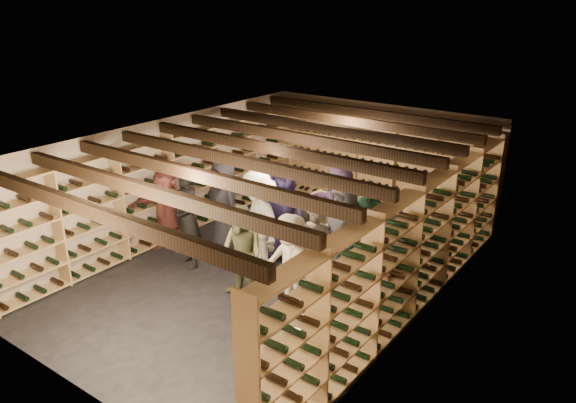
% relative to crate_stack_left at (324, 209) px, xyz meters
% --- Properties ---
extents(ground, '(8.00, 8.00, 0.00)m').
position_rel_crate_stack_left_xyz_m(ground, '(0.44, -2.35, -0.34)').
color(ground, black).
rests_on(ground, ground).
extents(walls, '(5.52, 8.02, 2.40)m').
position_rel_crate_stack_left_xyz_m(walls, '(0.44, -2.35, 0.86)').
color(walls, tan).
rests_on(walls, ground).
extents(ceiling, '(5.50, 8.00, 0.01)m').
position_rel_crate_stack_left_xyz_m(ceiling, '(0.44, -2.35, 2.06)').
color(ceiling, beige).
rests_on(ceiling, walls).
extents(ceiling_joists, '(5.40, 7.12, 0.18)m').
position_rel_crate_stack_left_xyz_m(ceiling_joists, '(0.44, -2.35, 1.92)').
color(ceiling_joists, black).
rests_on(ceiling_joists, ground).
extents(wine_rack_left, '(0.32, 7.50, 2.15)m').
position_rel_crate_stack_left_xyz_m(wine_rack_left, '(-2.13, -2.35, 0.74)').
color(wine_rack_left, tan).
rests_on(wine_rack_left, ground).
extents(wine_rack_right, '(0.32, 7.50, 2.15)m').
position_rel_crate_stack_left_xyz_m(wine_rack_right, '(3.01, -2.35, 0.74)').
color(wine_rack_right, tan).
rests_on(wine_rack_right, ground).
extents(wine_rack_back, '(4.70, 0.30, 2.15)m').
position_rel_crate_stack_left_xyz_m(wine_rack_back, '(0.44, 1.48, 0.73)').
color(wine_rack_back, tan).
rests_on(wine_rack_back, ground).
extents(crate_stack_left, '(0.54, 0.40, 0.68)m').
position_rel_crate_stack_left_xyz_m(crate_stack_left, '(0.00, 0.00, 0.00)').
color(crate_stack_left, tan).
rests_on(crate_stack_left, ground).
extents(crate_stack_right, '(0.56, 0.42, 0.51)m').
position_rel_crate_stack_left_xyz_m(crate_stack_right, '(0.94, -1.05, -0.08)').
color(crate_stack_right, tan).
rests_on(crate_stack_right, ground).
extents(crate_loose, '(0.53, 0.38, 0.17)m').
position_rel_crate_stack_left_xyz_m(crate_loose, '(0.59, -1.05, -0.25)').
color(crate_loose, tan).
rests_on(crate_loose, ground).
extents(person_0, '(1.04, 0.86, 1.82)m').
position_rel_crate_stack_left_xyz_m(person_0, '(-0.83, -2.21, 0.57)').
color(person_0, black).
rests_on(person_0, ground).
extents(person_1, '(0.79, 0.67, 1.84)m').
position_rel_crate_stack_left_xyz_m(person_1, '(-0.92, -3.09, 0.58)').
color(person_1, black).
rests_on(person_1, ground).
extents(person_2, '(0.87, 0.72, 1.61)m').
position_rel_crate_stack_left_xyz_m(person_2, '(0.67, -3.47, 0.47)').
color(person_2, '#4F5432').
rests_on(person_2, ground).
extents(person_3, '(1.06, 0.61, 1.64)m').
position_rel_crate_stack_left_xyz_m(person_3, '(1.51, -3.32, 0.48)').
color(person_3, beige).
rests_on(person_3, ground).
extents(person_4, '(1.01, 0.65, 1.60)m').
position_rel_crate_stack_left_xyz_m(person_4, '(2.37, -2.51, 0.46)').
color(person_4, '#218071').
rests_on(person_4, ground).
extents(person_5, '(1.58, 0.96, 1.63)m').
position_rel_crate_stack_left_xyz_m(person_5, '(-1.74, -2.85, 0.47)').
color(person_5, brown).
rests_on(person_5, ground).
extents(person_6, '(0.93, 0.66, 1.79)m').
position_rel_crate_stack_left_xyz_m(person_6, '(0.25, -1.78, 0.55)').
color(person_6, '#231D45').
rests_on(person_6, ground).
extents(person_7, '(0.60, 0.40, 1.66)m').
position_rel_crate_stack_left_xyz_m(person_7, '(1.63, -2.78, 0.49)').
color(person_7, gray).
rests_on(person_7, ground).
extents(person_8, '(0.90, 0.76, 1.62)m').
position_rel_crate_stack_left_xyz_m(person_8, '(2.61, -3.00, 0.47)').
color(person_8, '#401C13').
rests_on(person_8, ground).
extents(person_9, '(1.37, 1.11, 1.85)m').
position_rel_crate_stack_left_xyz_m(person_9, '(0.18, -2.47, 0.59)').
color(person_9, beige).
rests_on(person_9, ground).
extents(person_10, '(0.99, 0.56, 1.58)m').
position_rel_crate_stack_left_xyz_m(person_10, '(1.59, -1.05, 0.45)').
color(person_10, '#234C31').
rests_on(person_10, ground).
extents(person_11, '(1.74, 1.09, 1.80)m').
position_rel_crate_stack_left_xyz_m(person_11, '(1.05, -1.16, 0.56)').
color(person_11, slate).
rests_on(person_11, ground).
extents(person_12, '(0.92, 0.71, 1.69)m').
position_rel_crate_stack_left_xyz_m(person_12, '(1.52, -1.76, 0.50)').
color(person_12, '#313136').
rests_on(person_12, ground).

